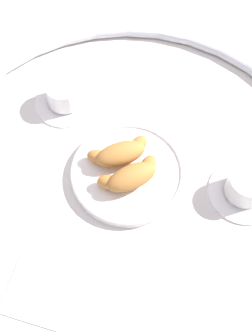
{
  "coord_description": "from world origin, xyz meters",
  "views": [
    {
      "loc": [
        -0.01,
        -0.37,
        0.74
      ],
      "look_at": [
        -0.0,
        0.01,
        0.03
      ],
      "focal_mm": 44.52,
      "sensor_mm": 36.0,
      "label": 1
    }
  ],
  "objects_px": {
    "coffee_cup_far": "(246,187)",
    "croissant_small": "(120,153)",
    "croissant_large": "(131,176)",
    "folded_napkin": "(39,290)",
    "coffee_cup_near": "(65,95)",
    "pastry_plate": "(126,173)"
  },
  "relations": [
    {
      "from": "coffee_cup_near",
      "to": "coffee_cup_far",
      "type": "bearing_deg",
      "value": -31.65
    },
    {
      "from": "croissant_small",
      "to": "folded_napkin",
      "type": "bearing_deg",
      "value": -119.11
    },
    {
      "from": "croissant_small",
      "to": "coffee_cup_far",
      "type": "distance_m",
      "value": 0.25
    },
    {
      "from": "croissant_large",
      "to": "coffee_cup_near",
      "type": "relative_size",
      "value": 0.91
    },
    {
      "from": "pastry_plate",
      "to": "croissant_small",
      "type": "bearing_deg",
      "value": 112.18
    },
    {
      "from": "pastry_plate",
      "to": "coffee_cup_near",
      "type": "height_order",
      "value": "coffee_cup_near"
    },
    {
      "from": "coffee_cup_near",
      "to": "folded_napkin",
      "type": "relative_size",
      "value": 1.24
    },
    {
      "from": "pastry_plate",
      "to": "folded_napkin",
      "type": "xyz_separation_m",
      "value": [
        -0.15,
        -0.23,
        -0.01
      ]
    },
    {
      "from": "croissant_large",
      "to": "folded_napkin",
      "type": "height_order",
      "value": "croissant_large"
    },
    {
      "from": "croissant_small",
      "to": "coffee_cup_far",
      "type": "bearing_deg",
      "value": -15.89
    },
    {
      "from": "croissant_small",
      "to": "pastry_plate",
      "type": "bearing_deg",
      "value": -67.82
    },
    {
      "from": "coffee_cup_near",
      "to": "croissant_large",
      "type": "bearing_deg",
      "value": -55.62
    },
    {
      "from": "pastry_plate",
      "to": "croissant_large",
      "type": "bearing_deg",
      "value": -67.9
    },
    {
      "from": "coffee_cup_far",
      "to": "coffee_cup_near",
      "type": "bearing_deg",
      "value": 148.35
    },
    {
      "from": "folded_napkin",
      "to": "croissant_small",
      "type": "bearing_deg",
      "value": 60.89
    },
    {
      "from": "folded_napkin",
      "to": "coffee_cup_near",
      "type": "bearing_deg",
      "value": 86.82
    },
    {
      "from": "coffee_cup_far",
      "to": "croissant_small",
      "type": "bearing_deg",
      "value": 164.11
    },
    {
      "from": "coffee_cup_far",
      "to": "folded_napkin",
      "type": "distance_m",
      "value": 0.43
    },
    {
      "from": "croissant_small",
      "to": "coffee_cup_far",
      "type": "relative_size",
      "value": 0.95
    },
    {
      "from": "croissant_large",
      "to": "folded_napkin",
      "type": "relative_size",
      "value": 1.12
    },
    {
      "from": "croissant_small",
      "to": "folded_napkin",
      "type": "distance_m",
      "value": 0.29
    },
    {
      "from": "pastry_plate",
      "to": "folded_napkin",
      "type": "distance_m",
      "value": 0.27
    }
  ]
}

